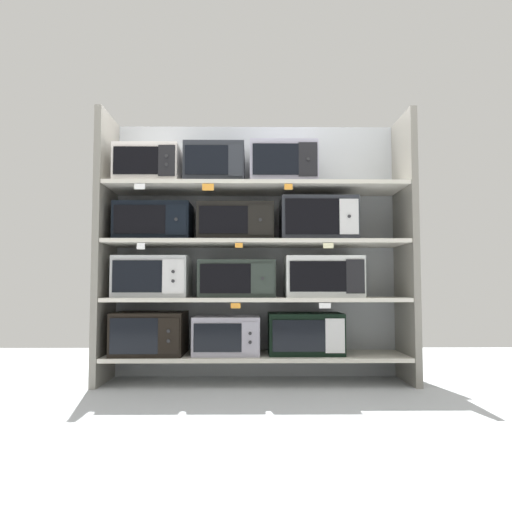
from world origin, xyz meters
name	(u,v)px	position (x,y,z in m)	size (l,w,h in m)	color
ground	(258,422)	(0.00, -1.00, -0.01)	(6.23, 6.00, 0.02)	#B2B7BC
back_panel	(256,250)	(0.00, 0.26, 1.02)	(2.43, 0.04, 2.03)	#9EA3A8
upright_left	(105,247)	(-1.15, 0.00, 1.02)	(0.05, 0.48, 2.03)	gray
upright_right	(406,247)	(1.15, 0.00, 1.02)	(0.05, 0.48, 2.03)	gray
shelf_0	(256,356)	(0.00, 0.00, 0.19)	(2.23, 0.48, 0.03)	beige
microwave_0	(150,333)	(-0.80, 0.00, 0.37)	(0.52, 0.44, 0.32)	black
microwave_1	(227,335)	(-0.22, 0.00, 0.35)	(0.49, 0.38, 0.28)	#9E9AA9
microwave_2	(305,333)	(0.37, 0.00, 0.36)	(0.55, 0.35, 0.31)	black
shelf_1	(256,299)	(0.00, 0.00, 0.62)	(2.23, 0.48, 0.03)	beige
microwave_3	(153,277)	(-0.78, 0.00, 0.79)	(0.55, 0.37, 0.31)	#B4B6B8
microwave_4	(237,279)	(-0.14, 0.00, 0.77)	(0.57, 0.36, 0.28)	#28312B
microwave_5	(323,277)	(0.51, 0.00, 0.79)	(0.58, 0.35, 0.31)	silver
price_tag_0	(236,306)	(-0.15, -0.24, 0.58)	(0.07, 0.00, 0.04)	orange
price_tag_1	(325,306)	(0.48, -0.24, 0.58)	(0.08, 0.00, 0.04)	white
shelf_2	(256,243)	(0.00, 0.00, 1.05)	(2.23, 0.48, 0.03)	beige
microwave_6	(154,223)	(-0.78, 0.00, 1.20)	(0.56, 0.36, 0.28)	black
microwave_7	(236,223)	(-0.15, 0.00, 1.20)	(0.57, 0.36, 0.28)	black
microwave_8	(317,220)	(0.47, 0.00, 1.22)	(0.56, 0.41, 0.32)	#282A30
price_tag_2	(141,246)	(-0.82, -0.24, 1.00)	(0.06, 0.00, 0.05)	white
price_tag_3	(239,245)	(-0.12, -0.24, 1.01)	(0.05, 0.00, 0.03)	orange
price_tag_4	(328,246)	(0.51, -0.24, 1.01)	(0.07, 0.00, 0.04)	beige
shelf_3	(256,188)	(0.00, 0.00, 1.47)	(2.23, 0.48, 0.03)	beige
microwave_9	(149,167)	(-0.82, 0.00, 1.63)	(0.48, 0.42, 0.29)	silver
microwave_10	(215,167)	(-0.31, 0.00, 1.64)	(0.45, 0.40, 0.30)	#272A30
microwave_11	(283,166)	(0.20, 0.00, 1.64)	(0.50, 0.40, 0.31)	#9E9BAF
price_tag_5	(140,186)	(-0.83, -0.24, 1.43)	(0.08, 0.00, 0.04)	white
price_tag_6	(208,187)	(-0.35, -0.24, 1.43)	(0.08, 0.00, 0.05)	orange
price_tag_7	(288,187)	(0.23, -0.24, 1.43)	(0.06, 0.00, 0.04)	orange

